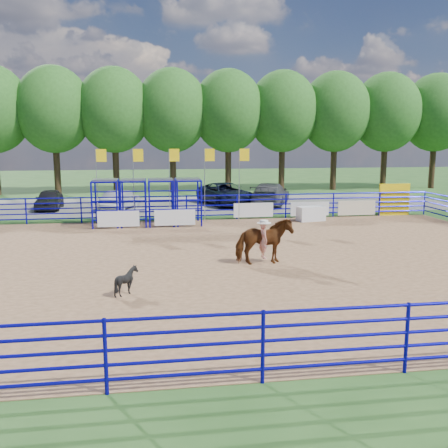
{
  "coord_description": "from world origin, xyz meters",
  "views": [
    {
      "loc": [
        -2.11,
        -18.96,
        4.76
      ],
      "look_at": [
        0.88,
        1.0,
        1.3
      ],
      "focal_mm": 40.0,
      "sensor_mm": 36.0,
      "label": 1
    }
  ],
  "objects_px": {
    "car_c": "(226,194)",
    "car_a": "(49,199)",
    "announcer_table": "(311,214)",
    "car_b": "(121,200)",
    "calf": "(126,281)",
    "car_d": "(270,194)",
    "horse_and_rider": "(264,240)"
  },
  "relations": [
    {
      "from": "car_c",
      "to": "car_a",
      "type": "bearing_deg",
      "value": 165.94
    },
    {
      "from": "announcer_table",
      "to": "car_b",
      "type": "height_order",
      "value": "car_b"
    },
    {
      "from": "announcer_table",
      "to": "calf",
      "type": "distance_m",
      "value": 16.1
    },
    {
      "from": "car_b",
      "to": "announcer_table",
      "type": "bearing_deg",
      "value": 168.36
    },
    {
      "from": "calf",
      "to": "car_c",
      "type": "bearing_deg",
      "value": -22.14
    },
    {
      "from": "car_b",
      "to": "car_d",
      "type": "height_order",
      "value": "car_d"
    },
    {
      "from": "car_d",
      "to": "announcer_table",
      "type": "bearing_deg",
      "value": 117.8
    },
    {
      "from": "horse_and_rider",
      "to": "car_b",
      "type": "bearing_deg",
      "value": 110.97
    },
    {
      "from": "car_a",
      "to": "car_b",
      "type": "relative_size",
      "value": 1.0
    },
    {
      "from": "horse_and_rider",
      "to": "calf",
      "type": "height_order",
      "value": "horse_and_rider"
    },
    {
      "from": "announcer_table",
      "to": "horse_and_rider",
      "type": "distance_m",
      "value": 10.8
    },
    {
      "from": "car_a",
      "to": "car_d",
      "type": "relative_size",
      "value": 0.71
    },
    {
      "from": "car_a",
      "to": "car_d",
      "type": "xyz_separation_m",
      "value": [
        15.38,
        -0.17,
        0.14
      ]
    },
    {
      "from": "announcer_table",
      "to": "car_c",
      "type": "distance_m",
      "value": 8.81
    },
    {
      "from": "car_c",
      "to": "car_d",
      "type": "bearing_deg",
      "value": -27.92
    },
    {
      "from": "announcer_table",
      "to": "car_d",
      "type": "distance_m",
      "value": 7.32
    },
    {
      "from": "car_c",
      "to": "car_d",
      "type": "xyz_separation_m",
      "value": [
        3.15,
        -0.65,
        0.02
      ]
    },
    {
      "from": "horse_and_rider",
      "to": "calf",
      "type": "relative_size",
      "value": 2.76
    },
    {
      "from": "calf",
      "to": "car_a",
      "type": "distance_m",
      "value": 20.91
    },
    {
      "from": "car_a",
      "to": "car_b",
      "type": "bearing_deg",
      "value": -10.94
    },
    {
      "from": "announcer_table",
      "to": "car_a",
      "type": "bearing_deg",
      "value": 155.13
    },
    {
      "from": "car_c",
      "to": "car_d",
      "type": "height_order",
      "value": "car_d"
    },
    {
      "from": "announcer_table",
      "to": "car_c",
      "type": "relative_size",
      "value": 0.28
    },
    {
      "from": "calf",
      "to": "car_b",
      "type": "xyz_separation_m",
      "value": [
        -1.21,
        19.28,
        0.21
      ]
    },
    {
      "from": "announcer_table",
      "to": "calf",
      "type": "xyz_separation_m",
      "value": [
        -10.05,
        -12.58,
        0.01
      ]
    },
    {
      "from": "car_c",
      "to": "horse_and_rider",
      "type": "bearing_deg",
      "value": -110.19
    },
    {
      "from": "announcer_table",
      "to": "car_c",
      "type": "xyz_separation_m",
      "value": [
        -3.83,
        7.92,
        0.36
      ]
    },
    {
      "from": "car_c",
      "to": "car_b",
      "type": "bearing_deg",
      "value": 173.11
    },
    {
      "from": "car_a",
      "to": "car_d",
      "type": "bearing_deg",
      "value": -2.71
    },
    {
      "from": "announcer_table",
      "to": "car_d",
      "type": "bearing_deg",
      "value": 95.38
    },
    {
      "from": "horse_and_rider",
      "to": "car_b",
      "type": "relative_size",
      "value": 0.61
    },
    {
      "from": "horse_and_rider",
      "to": "car_d",
      "type": "relative_size",
      "value": 0.43
    }
  ]
}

